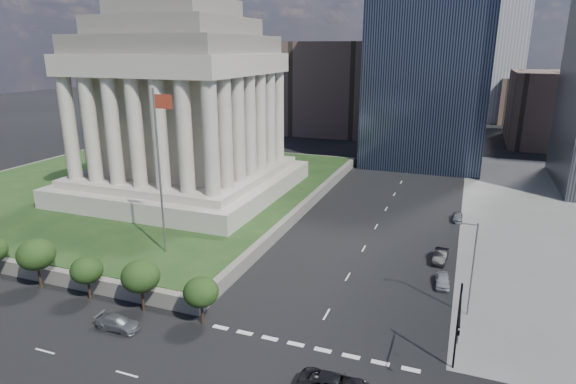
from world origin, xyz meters
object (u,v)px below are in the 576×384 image
at_px(parked_sedan_near, 443,280).
at_px(parked_sedan_mid, 440,256).
at_px(flagpole, 160,164).
at_px(suv_grey, 118,323).
at_px(traffic_signal_ne, 458,325).
at_px(parked_sedan_far, 458,217).
at_px(war_memorial, 180,78).
at_px(street_lamp_north, 471,264).

bearing_deg(parked_sedan_near, parked_sedan_mid, 90.91).
relative_size(flagpole, suv_grey, 4.36).
distance_m(suv_grey, parked_sedan_mid, 39.11).
xyz_separation_m(traffic_signal_ne, parked_sedan_far, (-1.00, 40.39, -4.60)).
distance_m(flagpole, parked_sedan_mid, 36.69).
height_order(war_memorial, parked_sedan_mid, war_memorial).
distance_m(war_memorial, parked_sedan_near, 52.21).
distance_m(parked_sedan_near, parked_sedan_far, 23.42).
bearing_deg(parked_sedan_mid, flagpole, -152.88).
bearing_deg(traffic_signal_ne, parked_sedan_near, 96.11).
bearing_deg(parked_sedan_mid, suv_grey, -131.80).
relative_size(flagpole, parked_sedan_far, 5.24).
bearing_deg(war_memorial, suv_grey, -67.24).
bearing_deg(parked_sedan_near, street_lamp_north, -69.90).
distance_m(traffic_signal_ne, parked_sedan_mid, 24.26).
relative_size(traffic_signal_ne, parked_sedan_near, 2.05).
height_order(parked_sedan_near, parked_sedan_mid, parked_sedan_mid).
bearing_deg(street_lamp_north, parked_sedan_mid, 105.01).
bearing_deg(parked_sedan_far, war_memorial, -172.95).
height_order(flagpole, parked_sedan_mid, flagpole).
relative_size(flagpole, parked_sedan_mid, 4.44).
height_order(traffic_signal_ne, parked_sedan_mid, traffic_signal_ne).
bearing_deg(flagpole, war_memorial, 116.89).
bearing_deg(street_lamp_north, suv_grey, -154.95).
xyz_separation_m(war_memorial, parked_sedan_near, (44.68, -17.31, -20.73)).
height_order(war_memorial, parked_sedan_near, war_memorial).
bearing_deg(suv_grey, parked_sedan_far, -34.77).
distance_m(war_memorial, traffic_signal_ne, 60.00).
height_order(traffic_signal_ne, suv_grey, traffic_signal_ne).
relative_size(parked_sedan_mid, parked_sedan_far, 1.18).
xyz_separation_m(flagpole, parked_sedan_near, (32.51, 6.69, -12.45)).
xyz_separation_m(flagpole, street_lamp_north, (35.16, 1.00, -7.45)).
xyz_separation_m(parked_sedan_near, parked_sedan_far, (0.82, 23.40, -0.01)).
bearing_deg(traffic_signal_ne, street_lamp_north, 85.81).
bearing_deg(traffic_signal_ne, parked_sedan_far, 91.42).
bearing_deg(traffic_signal_ne, parked_sedan_mid, 96.01).
relative_size(traffic_signal_ne, street_lamp_north, 0.80).
height_order(war_memorial, street_lamp_north, war_memorial).
bearing_deg(parked_sedan_far, parked_sedan_mid, -95.71).
height_order(traffic_signal_ne, street_lamp_north, street_lamp_north).
height_order(traffic_signal_ne, parked_sedan_far, traffic_signal_ne).
height_order(suv_grey, parked_sedan_far, suv_grey).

